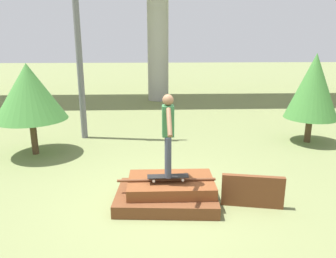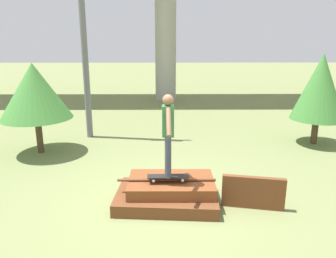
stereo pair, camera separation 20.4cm
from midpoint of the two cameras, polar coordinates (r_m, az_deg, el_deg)
The scene contains 8 objects.
ground_plane at distance 6.87m, azimuth 0.64°, elevation -12.75°, with size 80.00×80.00×0.00m, color olive.
scrap_pile at distance 6.81m, azimuth 0.96°, elevation -10.96°, with size 2.12×1.47×0.54m.
scrap_plank_loose at distance 6.79m, azimuth 15.44°, elevation -10.63°, with size 1.21×0.35×0.66m.
skateboard at distance 6.55m, azimuth 0.90°, elevation -8.28°, with size 0.83×0.23×0.09m.
skater at distance 6.23m, azimuth 0.94°, elevation -0.21°, with size 0.23×1.10×1.63m.
utility_pole at distance 11.10m, azimuth -14.32°, elevation 20.64°, with size 1.30×0.20×8.41m.
tree_behind_left at distance 9.96m, azimuth -21.68°, elevation 6.12°, with size 2.01×2.01×2.61m.
tree_behind_right at distance 11.17m, azimuth 25.45°, elevation 6.59°, with size 1.63×1.63×2.83m.
Camera 2 is at (-0.02, -6.06, 3.26)m, focal length 35.00 mm.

